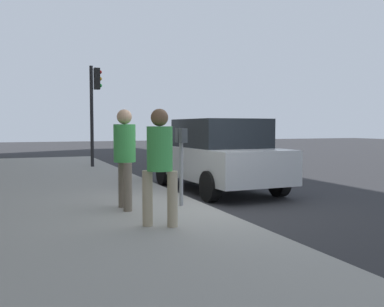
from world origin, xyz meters
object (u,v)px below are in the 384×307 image
(pedestrian_at_meter, at_px, (125,151))
(traffic_signal, at_px, (94,99))
(parking_meter, at_px, (181,150))
(parked_sedan_near, at_px, (217,155))
(pedestrian_bystander, at_px, (160,158))

(pedestrian_at_meter, bearing_deg, traffic_signal, 83.87)
(parking_meter, height_order, parked_sedan_near, parked_sedan_near)
(pedestrian_at_meter, distance_m, traffic_signal, 8.54)
(parked_sedan_near, distance_m, traffic_signal, 6.63)
(parking_meter, relative_size, parked_sedan_near, 0.32)
(traffic_signal, bearing_deg, pedestrian_at_meter, 174.26)
(parking_meter, distance_m, pedestrian_at_meter, 1.03)
(pedestrian_bystander, height_order, parked_sedan_near, pedestrian_bystander)
(parking_meter, height_order, pedestrian_at_meter, pedestrian_at_meter)
(pedestrian_at_meter, height_order, traffic_signal, traffic_signal)
(pedestrian_at_meter, height_order, pedestrian_bystander, pedestrian_at_meter)
(pedestrian_bystander, relative_size, parked_sedan_near, 0.38)
(parked_sedan_near, xyz_separation_m, traffic_signal, (6.09, 2.01, 1.68))
(pedestrian_at_meter, relative_size, traffic_signal, 0.48)
(parking_meter, height_order, pedestrian_bystander, pedestrian_bystander)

